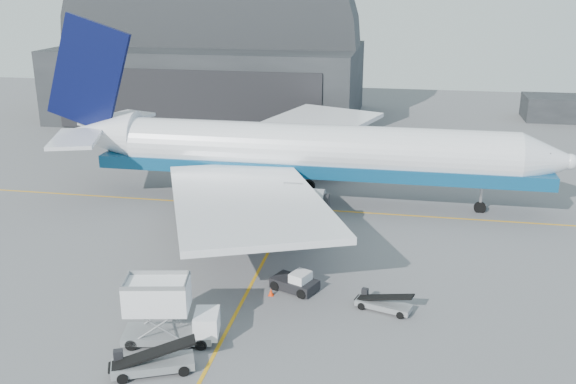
% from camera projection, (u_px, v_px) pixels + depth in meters
% --- Properties ---
extents(ground, '(200.00, 200.00, 0.00)m').
position_uv_depth(ground, '(245.00, 297.00, 48.27)').
color(ground, '#565659').
rests_on(ground, ground).
extents(taxi_lines, '(80.00, 42.12, 0.02)m').
position_uv_depth(taxi_lines, '(278.00, 234.00, 60.09)').
color(taxi_lines, orange).
rests_on(taxi_lines, ground).
extents(hangar, '(50.00, 28.30, 28.00)m').
position_uv_depth(hangar, '(212.00, 60.00, 109.66)').
color(hangar, black).
rests_on(hangar, ground).
extents(distant_bldg_a, '(14.00, 8.00, 4.00)m').
position_uv_depth(distant_bldg_a, '(565.00, 120.00, 108.91)').
color(distant_bldg_a, black).
rests_on(distant_bldg_a, ground).
extents(airliner, '(55.86, 54.17, 19.60)m').
position_uv_depth(airliner, '(297.00, 152.00, 67.30)').
color(airliner, white).
rests_on(airliner, ground).
extents(catering_truck, '(6.57, 3.43, 4.30)m').
position_uv_depth(catering_truck, '(166.00, 312.00, 41.65)').
color(catering_truck, gray).
rests_on(catering_truck, ground).
extents(pushback_tug, '(3.96, 3.17, 1.61)m').
position_uv_depth(pushback_tug, '(296.00, 283.00, 49.14)').
color(pushback_tug, black).
rests_on(pushback_tug, ground).
extents(belt_loader_a, '(5.28, 3.48, 2.01)m').
position_uv_depth(belt_loader_a, '(152.00, 363.00, 38.83)').
color(belt_loader_a, gray).
rests_on(belt_loader_a, ground).
extents(belt_loader_b, '(4.33, 2.43, 1.62)m').
position_uv_depth(belt_loader_b, '(383.00, 304.00, 46.19)').
color(belt_loader_b, gray).
rests_on(belt_loader_b, ground).
extents(traffic_cone, '(0.39, 0.39, 0.56)m').
position_uv_depth(traffic_cone, '(271.00, 292.00, 48.38)').
color(traffic_cone, '#FD3508').
rests_on(traffic_cone, ground).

